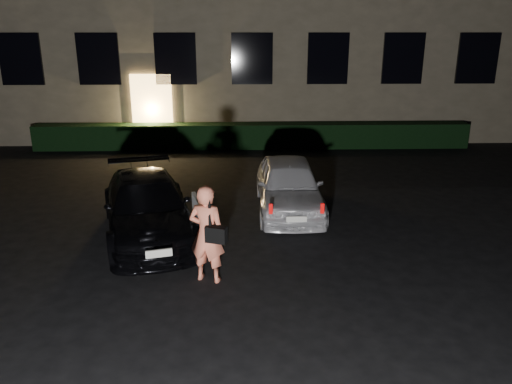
{
  "coord_description": "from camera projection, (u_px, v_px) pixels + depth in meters",
  "views": [
    {
      "loc": [
        -0.39,
        -6.62,
        4.02
      ],
      "look_at": [
        -0.13,
        2.0,
        1.17
      ],
      "focal_mm": 35.0,
      "sensor_mm": 36.0,
      "label": 1
    }
  ],
  "objects": [
    {
      "name": "ground",
      "position": [
        269.0,
        306.0,
        7.55
      ],
      "size": [
        80.0,
        80.0,
        0.0
      ],
      "primitive_type": "plane",
      "color": "black",
      "rests_on": "ground"
    },
    {
      "name": "hedge",
      "position": [
        253.0,
        136.0,
        17.38
      ],
      "size": [
        15.0,
        0.7,
        0.85
      ],
      "primitive_type": "cube",
      "color": "black",
      "rests_on": "ground"
    },
    {
      "name": "sedan",
      "position": [
        147.0,
        207.0,
        10.03
      ],
      "size": [
        2.65,
        4.36,
        1.18
      ],
      "rotation": [
        0.0,
        0.0,
        0.26
      ],
      "color": "black",
      "rests_on": "ground"
    },
    {
      "name": "hatch",
      "position": [
        289.0,
        185.0,
        11.35
      ],
      "size": [
        1.44,
        3.56,
        1.21
      ],
      "rotation": [
        0.0,
        0.0,
        -0.0
      ],
      "color": "silver",
      "rests_on": "ground"
    },
    {
      "name": "man",
      "position": [
        207.0,
        234.0,
        8.09
      ],
      "size": [
        0.7,
        0.58,
        1.66
      ],
      "rotation": [
        0.0,
        0.0,
        2.82
      ],
      "color": "#FF8161",
      "rests_on": "ground"
    }
  ]
}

